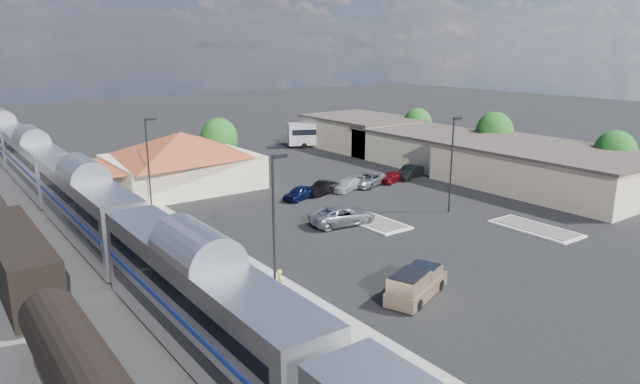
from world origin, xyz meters
TOP-DOWN VIEW (x-y plane):
  - ground at (0.00, 0.00)m, footprint 280.00×280.00m
  - railbed at (-21.00, 8.00)m, footprint 16.00×100.00m
  - platform at (-12.00, 6.00)m, footprint 5.50×92.00m
  - passenger_train at (-18.00, 10.63)m, footprint 3.00×104.00m
  - freight_cars at (-24.00, 3.82)m, footprint 2.80×46.00m
  - station_depot at (-4.56, 24.00)m, footprint 18.35×12.24m
  - buildings_east at (28.00, 14.28)m, footprint 14.40×51.40m
  - traffic_island_south at (4.00, 2.00)m, footprint 3.30×7.50m
  - traffic_island_north at (14.00, -8.00)m, footprint 3.30×7.50m
  - lamp_plat_s at (-10.90, -6.00)m, footprint 1.08×0.25m
  - lamp_plat_n at (-10.90, 16.00)m, footprint 1.08×0.25m
  - lamp_lot at (12.10, 0.00)m, footprint 1.08×0.25m
  - tree_east_a at (34.00, -4.00)m, footprint 4.56×4.56m
  - tree_east_b at (34.00, 12.00)m, footprint 4.94×4.94m
  - tree_east_c at (34.00, 26.00)m, footprint 4.41×4.41m
  - tree_depot at (3.00, 30.00)m, footprint 4.71×4.71m
  - pickup_truck at (-4.00, -11.58)m, footprint 5.76×3.77m
  - suv at (1.43, 2.84)m, footprint 6.37×3.75m
  - coach_bus at (24.00, 36.00)m, footprint 11.55×7.14m
  - person_a at (-11.17, -6.92)m, footprint 0.64×0.78m
  - person_b at (-12.81, 7.37)m, footprint 0.95×1.09m
  - parked_car_a at (3.04, 12.10)m, footprint 4.36×2.85m
  - parked_car_b at (6.24, 12.40)m, footprint 4.47×2.45m
  - parked_car_c at (9.44, 12.10)m, footprint 4.89×3.21m
  - parked_car_d at (12.64, 12.40)m, footprint 5.79×4.12m
  - parked_car_e at (15.84, 12.10)m, footprint 4.21×2.65m
  - parked_car_f at (19.04, 12.40)m, footprint 4.88×2.99m

SIDE VIEW (x-z plane):
  - ground at x=0.00m, z-range 0.00..0.00m
  - railbed at x=-21.00m, z-range 0.00..0.12m
  - platform at x=-12.00m, z-range 0.00..0.18m
  - traffic_island_south at x=4.00m, z-range 0.00..0.21m
  - traffic_island_north at x=14.00m, z-range 0.00..0.21m
  - parked_car_c at x=9.44m, z-range 0.00..1.32m
  - parked_car_e at x=15.84m, z-range 0.00..1.33m
  - parked_car_a at x=3.04m, z-range 0.00..1.38m
  - parked_car_b at x=6.24m, z-range 0.00..1.40m
  - parked_car_d at x=12.64m, z-range 0.00..1.46m
  - parked_car_f at x=19.04m, z-range 0.00..1.52m
  - suv at x=1.43m, z-range 0.00..1.66m
  - pickup_truck at x=-4.00m, z-range -0.05..1.82m
  - person_a at x=-11.17m, z-range 0.18..2.01m
  - person_b at x=-12.81m, z-range 0.18..2.09m
  - freight_cars at x=-24.00m, z-range -0.07..3.93m
  - coach_bus at x=24.00m, z-range 0.28..3.99m
  - buildings_east at x=28.00m, z-range -0.13..4.67m
  - passenger_train at x=-18.00m, z-range 0.09..5.64m
  - station_depot at x=-4.56m, z-range 0.03..6.23m
  - tree_east_c at x=34.00m, z-range 0.66..6.87m
  - tree_east_a at x=34.00m, z-range 0.68..7.10m
  - tree_depot at x=3.00m, z-range 0.71..7.34m
  - tree_east_b at x=34.00m, z-range 0.74..7.70m
  - lamp_plat_s at x=-10.90m, z-range 0.84..9.84m
  - lamp_plat_n at x=-10.90m, z-range 0.84..9.84m
  - lamp_lot at x=12.10m, z-range 0.84..9.84m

